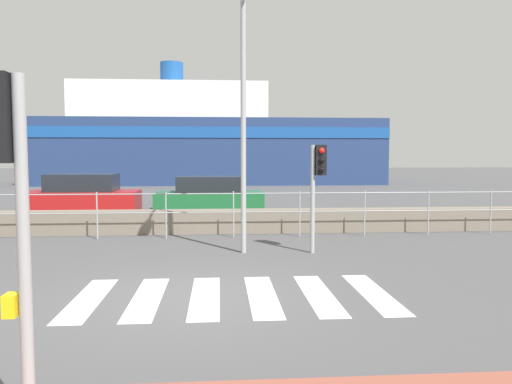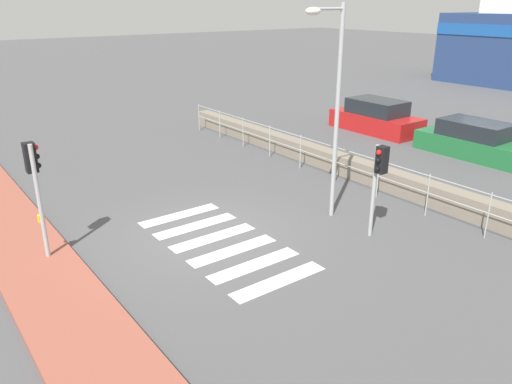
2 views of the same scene
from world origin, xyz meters
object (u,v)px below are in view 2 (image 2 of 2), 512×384
traffic_light_near (35,177)px  parked_car_red (376,118)px  parked_car_green (473,141)px  streetlamp (332,90)px  traffic_light_far (379,171)px

traffic_light_near → parked_car_red: bearing=103.1°
traffic_light_near → parked_car_green: 16.09m
parked_car_green → streetlamp: bearing=-84.1°
traffic_light_far → traffic_light_near: bearing=-118.4°
traffic_light_far → parked_car_red: bearing=130.4°
traffic_light_near → parked_car_green: traffic_light_near is taller
parked_car_red → traffic_light_near: bearing=-76.9°
parked_car_red → parked_car_green: size_ratio=1.01×
traffic_light_far → parked_car_red: 11.71m
streetlamp → traffic_light_near: bearing=-107.2°
traffic_light_far → parked_car_green: traffic_light_far is taller
streetlamp → parked_car_red: bearing=123.3°
traffic_light_near → parked_car_green: size_ratio=0.67×
parked_car_green → parked_car_red: bearing=180.0°
traffic_light_near → streetlamp: 7.50m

